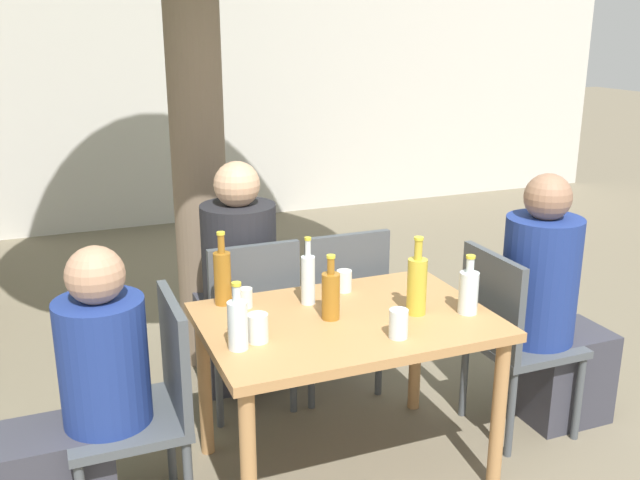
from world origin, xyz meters
name	(u,v)px	position (x,y,z in m)	size (l,w,h in m)	color
ground_plane	(345,467)	(0.00, 0.00, 0.00)	(30.00, 30.00, 0.00)	#706651
cafe_building_wall	(158,78)	(0.00, 4.36, 1.40)	(10.00, 0.08, 2.80)	beige
dining_table_front	(347,338)	(0.00, 0.00, 0.63)	(1.19, 0.82, 0.72)	#B27F4C
patio_chair_0	(148,399)	(-0.83, 0.00, 0.52)	(0.44, 0.44, 0.91)	#474C51
patio_chair_1	(509,332)	(0.83, 0.00, 0.52)	(0.44, 0.44, 0.91)	#474C51
patio_chair_2	(249,315)	(-0.24, 0.64, 0.52)	(0.44, 0.44, 0.91)	#474C51
patio_chair_3	(338,301)	(0.24, 0.64, 0.52)	(0.44, 0.44, 0.91)	#474C51
person_seated_0	(82,413)	(-1.07, 0.00, 0.51)	(0.56, 0.33, 1.15)	#383842
person_seated_1	(551,315)	(1.06, 0.00, 0.57)	(0.57, 0.35, 1.26)	#383842
person_seated_2	(236,289)	(-0.24, 0.87, 0.57)	(0.37, 0.59, 1.26)	#383842
water_bottle_0	(238,323)	(-0.50, -0.12, 0.83)	(0.08, 0.08, 0.26)	silver
water_bottle_1	(308,278)	(-0.09, 0.20, 0.84)	(0.06, 0.06, 0.30)	silver
water_bottle_2	(469,291)	(0.49, -0.15, 0.82)	(0.08, 0.08, 0.25)	silver
amber_bottle_3	(331,294)	(-0.07, 0.01, 0.83)	(0.08, 0.08, 0.28)	#9E661E
oil_cruet_4	(417,284)	(0.29, -0.07, 0.85)	(0.08, 0.08, 0.34)	gold
amber_bottle_5	(223,276)	(-0.44, 0.34, 0.85)	(0.07, 0.07, 0.33)	#9E661E
drinking_glass_0	(246,298)	(-0.36, 0.26, 0.77)	(0.06, 0.06, 0.08)	silver
drinking_glass_1	(344,281)	(0.11, 0.28, 0.77)	(0.07, 0.07, 0.10)	silver
drinking_glass_2	(258,328)	(-0.41, -0.09, 0.78)	(0.08, 0.08, 0.11)	silver
drinking_glass_3	(398,324)	(0.11, -0.25, 0.78)	(0.07, 0.07, 0.12)	silver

